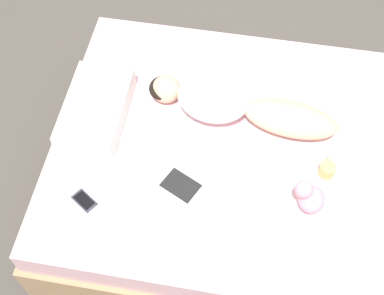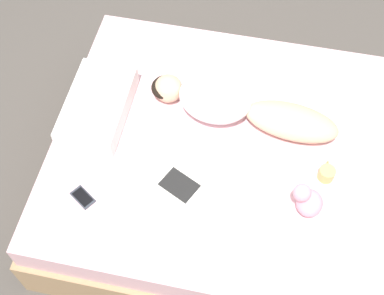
# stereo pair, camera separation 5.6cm
# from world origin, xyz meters

# --- Properties ---
(ground_plane) EXTENTS (12.00, 12.00, 0.00)m
(ground_plane) POSITION_xyz_m (0.00, 0.00, 0.00)
(ground_plane) COLOR #4C4742
(bed) EXTENTS (1.86, 2.12, 0.57)m
(bed) POSITION_xyz_m (0.00, 0.00, 0.28)
(bed) COLOR tan
(bed) RESTS_ON ground_plane
(person) EXTENTS (0.41, 1.18, 0.24)m
(person) POSITION_xyz_m (0.23, 0.01, 0.67)
(person) COLOR #DBB28E
(person) RESTS_ON bed
(open_magazine) EXTENTS (0.53, 0.45, 0.01)m
(open_magazine) POSITION_xyz_m (-0.42, 0.27, 0.57)
(open_magazine) COLOR silver
(open_magazine) RESTS_ON bed
(coffee_mug) EXTENTS (0.13, 0.09, 0.08)m
(coffee_mug) POSITION_xyz_m (-0.10, -0.59, 0.61)
(coffee_mug) COLOR tan
(coffee_mug) RESTS_ON bed
(cell_phone) EXTENTS (0.15, 0.16, 0.01)m
(cell_phone) POSITION_xyz_m (-0.51, 0.73, 0.57)
(cell_phone) COLOR #333842
(cell_phone) RESTS_ON bed
(plush_toy) EXTENTS (0.16, 0.18, 0.22)m
(plush_toy) POSITION_xyz_m (-0.32, -0.49, 0.66)
(plush_toy) COLOR #DB9EB2
(plush_toy) RESTS_ON bed
(pillow) EXTENTS (0.60, 0.35, 0.14)m
(pillow) POSITION_xyz_m (0.07, 0.81, 0.64)
(pillow) COLOR white
(pillow) RESTS_ON bed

